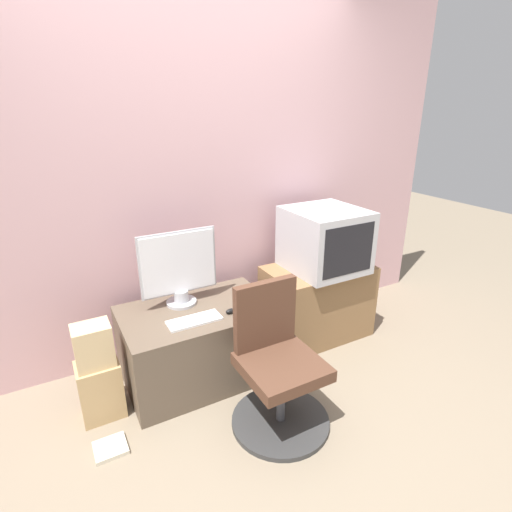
{
  "coord_description": "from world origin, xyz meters",
  "views": [
    {
      "loc": [
        -0.94,
        -1.29,
        1.74
      ],
      "look_at": [
        0.31,
        0.97,
        0.76
      ],
      "focal_mm": 28.0,
      "sensor_mm": 36.0,
      "label": 1
    }
  ],
  "objects_px": {
    "mouse": "(231,311)",
    "cardboard_box_lower": "(101,389)",
    "office_chair": "(277,372)",
    "keyboard": "(194,320)",
    "main_monitor": "(179,269)",
    "crt_tv": "(325,240)",
    "book": "(111,448)"
  },
  "relations": [
    {
      "from": "crt_tv",
      "to": "office_chair",
      "type": "xyz_separation_m",
      "value": [
        -0.78,
        -0.61,
        -0.48
      ]
    },
    {
      "from": "mouse",
      "to": "cardboard_box_lower",
      "type": "relative_size",
      "value": 0.19
    },
    {
      "from": "keyboard",
      "to": "cardboard_box_lower",
      "type": "bearing_deg",
      "value": 172.98
    },
    {
      "from": "main_monitor",
      "to": "crt_tv",
      "type": "height_order",
      "value": "crt_tv"
    },
    {
      "from": "cardboard_box_lower",
      "to": "main_monitor",
      "type": "bearing_deg",
      "value": 18.23
    },
    {
      "from": "office_chair",
      "to": "cardboard_box_lower",
      "type": "xyz_separation_m",
      "value": [
        -0.89,
        0.53,
        -0.15
      ]
    },
    {
      "from": "main_monitor",
      "to": "book",
      "type": "relative_size",
      "value": 3.0
    },
    {
      "from": "crt_tv",
      "to": "book",
      "type": "distance_m",
      "value": 1.9
    },
    {
      "from": "cardboard_box_lower",
      "to": "crt_tv",
      "type": "bearing_deg",
      "value": 2.84
    },
    {
      "from": "main_monitor",
      "to": "crt_tv",
      "type": "distance_m",
      "value": 1.09
    },
    {
      "from": "crt_tv",
      "to": "mouse",
      "type": "bearing_deg",
      "value": -168.77
    },
    {
      "from": "office_chair",
      "to": "book",
      "type": "xyz_separation_m",
      "value": [
        -0.9,
        0.23,
        -0.31
      ]
    },
    {
      "from": "crt_tv",
      "to": "book",
      "type": "bearing_deg",
      "value": -167.2
    },
    {
      "from": "keyboard",
      "to": "crt_tv",
      "type": "bearing_deg",
      "value": 8.0
    },
    {
      "from": "main_monitor",
      "to": "crt_tv",
      "type": "xyz_separation_m",
      "value": [
        1.08,
        -0.11,
        0.05
      ]
    },
    {
      "from": "office_chair",
      "to": "main_monitor",
      "type": "bearing_deg",
      "value": 112.63
    },
    {
      "from": "keyboard",
      "to": "office_chair",
      "type": "height_order",
      "value": "office_chair"
    },
    {
      "from": "office_chair",
      "to": "keyboard",
      "type": "bearing_deg",
      "value": 124.09
    },
    {
      "from": "main_monitor",
      "to": "keyboard",
      "type": "xyz_separation_m",
      "value": [
        -0.01,
        -0.26,
        -0.24
      ]
    },
    {
      "from": "crt_tv",
      "to": "book",
      "type": "relative_size",
      "value": 3.18
    },
    {
      "from": "crt_tv",
      "to": "cardboard_box_lower",
      "type": "relative_size",
      "value": 1.52
    },
    {
      "from": "main_monitor",
      "to": "cardboard_box_lower",
      "type": "bearing_deg",
      "value": -161.77
    },
    {
      "from": "mouse",
      "to": "crt_tv",
      "type": "distance_m",
      "value": 0.92
    },
    {
      "from": "crt_tv",
      "to": "office_chair",
      "type": "bearing_deg",
      "value": -141.89
    },
    {
      "from": "keyboard",
      "to": "office_chair",
      "type": "bearing_deg",
      "value": -55.91
    },
    {
      "from": "main_monitor",
      "to": "cardboard_box_lower",
      "type": "relative_size",
      "value": 1.43
    },
    {
      "from": "main_monitor",
      "to": "keyboard",
      "type": "bearing_deg",
      "value": -92.07
    },
    {
      "from": "mouse",
      "to": "book",
      "type": "relative_size",
      "value": 0.41
    },
    {
      "from": "mouse",
      "to": "book",
      "type": "xyz_separation_m",
      "value": [
        -0.83,
        -0.21,
        -0.51
      ]
    },
    {
      "from": "keyboard",
      "to": "cardboard_box_lower",
      "type": "xyz_separation_m",
      "value": [
        -0.58,
        0.07,
        -0.34
      ]
    },
    {
      "from": "cardboard_box_lower",
      "to": "book",
      "type": "xyz_separation_m",
      "value": [
        -0.02,
        -0.3,
        -0.16
      ]
    },
    {
      "from": "keyboard",
      "to": "cardboard_box_lower",
      "type": "relative_size",
      "value": 0.93
    }
  ]
}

